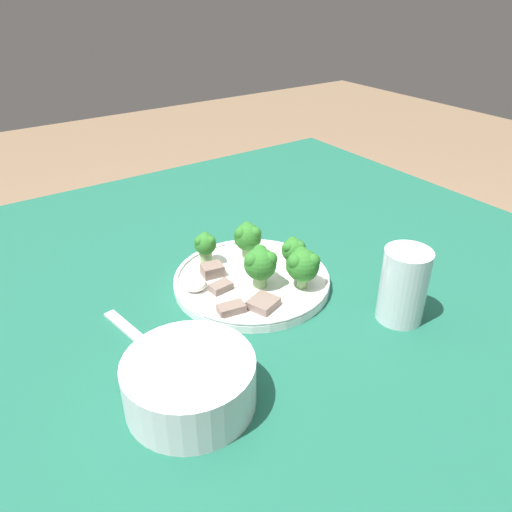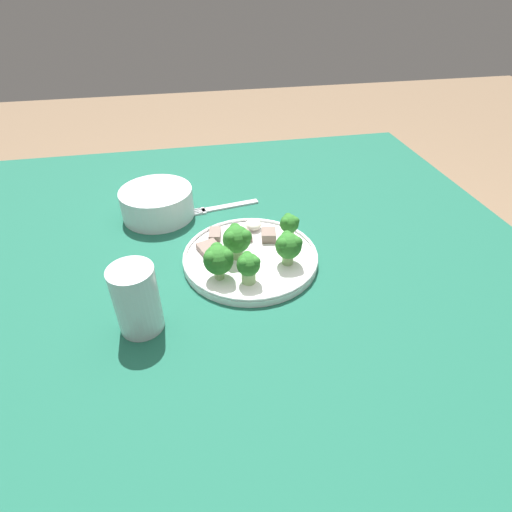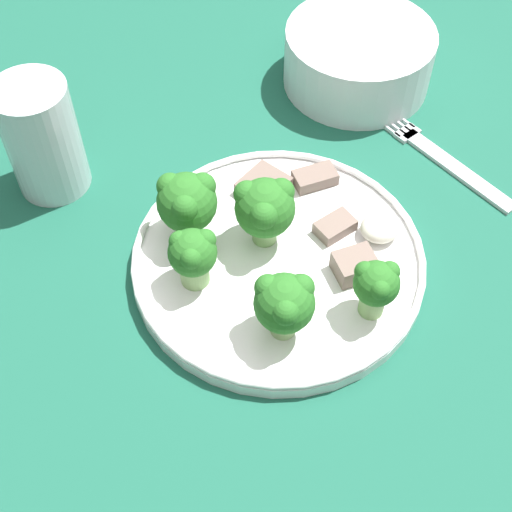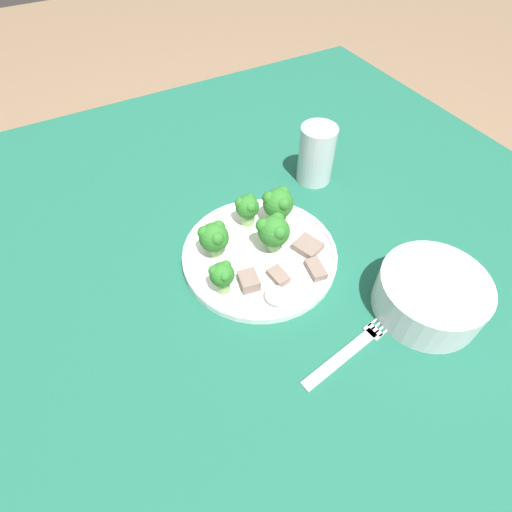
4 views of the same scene
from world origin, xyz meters
The scene contains 16 objects.
ground_plane centered at (0.00, 0.00, 0.00)m, with size 8.00×8.00×0.00m, color #7F664C.
table centered at (0.00, 0.00, 0.65)m, with size 1.14×1.14×0.74m.
dinner_plate centered at (0.01, -0.02, 0.75)m, with size 0.24×0.24×0.02m.
fork centered at (0.21, 0.01, 0.74)m, with size 0.05×0.18×0.00m.
cream_bowl centered at (0.20, 0.14, 0.77)m, with size 0.15×0.15×0.06m.
drinking_glass centered at (-0.12, 0.16, 0.79)m, with size 0.06×0.06×0.11m.
broccoli_floret_near_rim_left centered at (-0.04, 0.04, 0.79)m, with size 0.05×0.05×0.06m.
broccoli_floret_center_left centered at (-0.02, -0.08, 0.79)m, with size 0.05×0.05×0.06m.
broccoli_floret_back_left centered at (0.04, -0.10, 0.79)m, with size 0.04×0.04×0.05m.
broccoli_floret_front_left centered at (0.01, 0.00, 0.79)m, with size 0.05×0.05×0.06m.
broccoli_floret_center_back centered at (-0.06, -0.01, 0.79)m, with size 0.04×0.04×0.05m.
meat_slice_front_slice centered at (0.06, -0.02, 0.76)m, with size 0.03×0.02×0.01m.
meat_slice_middle_slice centered at (0.08, 0.03, 0.76)m, with size 0.04×0.03×0.01m.
meat_slice_rear_slice centered at (0.04, 0.05, 0.76)m, with size 0.05×0.05×0.01m.
meat_slice_edge_slice centered at (0.05, -0.07, 0.76)m, with size 0.04×0.03×0.02m.
sauce_dollop centered at (0.09, -0.05, 0.76)m, with size 0.03×0.03×0.02m.
Camera 2 is at (-0.55, 0.08, 1.18)m, focal length 28.00 mm.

